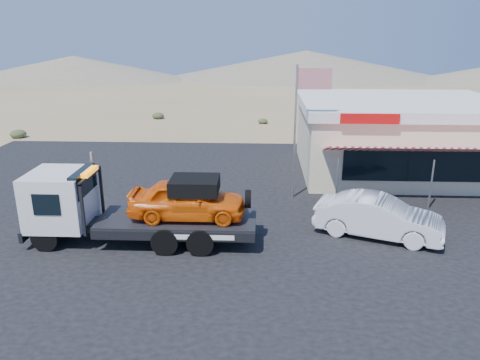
{
  "coord_description": "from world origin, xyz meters",
  "views": [
    {
      "loc": [
        3.17,
        -15.97,
        7.51
      ],
      "look_at": [
        2.35,
        2.41,
        1.5
      ],
      "focal_mm": 35.0,
      "sensor_mm": 36.0,
      "label": 1
    }
  ],
  "objects": [
    {
      "name": "tow_truck",
      "position": [
        -1.29,
        -0.42,
        1.46
      ],
      "size": [
        8.11,
        2.41,
        2.71
      ],
      "color": "black",
      "rests_on": "asphalt_lot"
    },
    {
      "name": "flagpole",
      "position": [
        4.93,
        4.5,
        3.76
      ],
      "size": [
        1.55,
        0.1,
        6.0
      ],
      "color": "#99999E",
      "rests_on": "asphalt_lot"
    },
    {
      "name": "jerky_store",
      "position": [
        10.5,
        8.97,
        1.99
      ],
      "size": [
        10.4,
        9.97,
        3.9
      ],
      "color": "beige",
      "rests_on": "asphalt_lot"
    },
    {
      "name": "asphalt_lot",
      "position": [
        2.0,
        3.0,
        0.01
      ],
      "size": [
        32.0,
        24.0,
        0.02
      ],
      "primitive_type": "cube",
      "color": "black",
      "rests_on": "ground"
    },
    {
      "name": "white_sedan",
      "position": [
        7.62,
        0.39,
        0.79
      ],
      "size": [
        4.94,
        3.18,
        1.54
      ],
      "primitive_type": "imported",
      "rotation": [
        0.0,
        0.0,
        1.21
      ],
      "color": "silver",
      "rests_on": "asphalt_lot"
    },
    {
      "name": "ground",
      "position": [
        0.0,
        0.0,
        0.0
      ],
      "size": [
        120.0,
        120.0,
        0.0
      ],
      "primitive_type": "plane",
      "color": "olive",
      "rests_on": "ground"
    },
    {
      "name": "distant_hills",
      "position": [
        -9.77,
        55.14,
        1.89
      ],
      "size": [
        126.0,
        48.0,
        4.2
      ],
      "color": "#726B59",
      "rests_on": "ground"
    }
  ]
}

